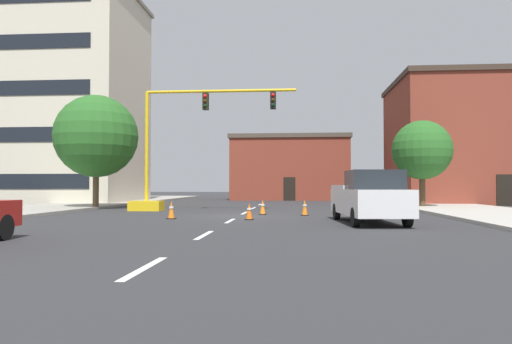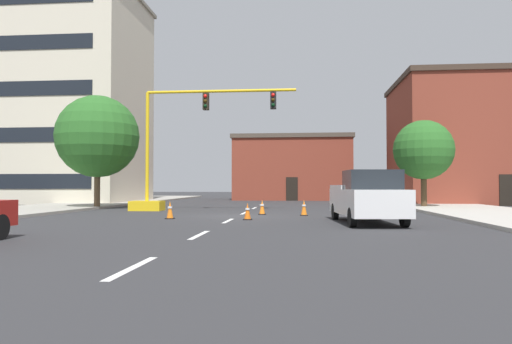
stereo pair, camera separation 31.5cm
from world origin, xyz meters
name	(u,v)px [view 2 (the right image)]	position (x,y,z in m)	size (l,w,h in m)	color
ground_plane	(238,216)	(0.00, 0.00, 0.00)	(160.00, 160.00, 0.00)	#2D2D30
sidewalk_left	(69,206)	(-12.26, 8.00, 0.07)	(6.00, 56.00, 0.14)	#9E998E
sidewalk_right	(454,208)	(12.26, 8.00, 0.07)	(6.00, 56.00, 0.14)	#B2ADA3
lane_stripe_seg_0	(133,268)	(0.00, -14.00, 0.00)	(0.16, 2.40, 0.01)	silver
lane_stripe_seg_1	(199,235)	(0.00, -8.50, 0.00)	(0.16, 2.40, 0.01)	silver
lane_stripe_seg_2	(228,221)	(0.00, -3.00, 0.00)	(0.16, 2.40, 0.01)	silver
lane_stripe_seg_3	(244,213)	(0.00, 2.50, 0.00)	(0.16, 2.40, 0.01)	silver
lane_stripe_seg_4	(254,208)	(0.00, 8.00, 0.00)	(0.16, 2.40, 0.01)	silver
lane_stripe_seg_5	(262,204)	(0.00, 13.50, 0.00)	(0.16, 2.40, 0.01)	silver
building_tall_left	(46,99)	(-18.68, 16.52, 8.81)	(15.97, 10.61, 17.60)	beige
building_brick_center	(293,168)	(2.11, 27.02, 3.18)	(11.66, 9.42, 6.33)	brown
building_row_right	(479,141)	(17.19, 17.52, 4.99)	(13.04, 10.57, 9.95)	brown
traffic_signal_gantry	(168,171)	(-4.57, 4.30, 2.26)	(9.37, 1.20, 6.83)	yellow
tree_right_mid	(423,150)	(10.58, 8.47, 3.64)	(3.72, 3.72, 5.52)	#4C3823
tree_left_near	(98,137)	(-9.47, 5.98, 4.42)	(5.02, 5.02, 6.94)	brown
pickup_truck_white	(367,198)	(5.43, -3.66, 0.97)	(2.47, 5.55, 1.99)	white
traffic_cone_roadside_a	(248,211)	(0.71, -2.33, 0.35)	(0.36, 0.36, 0.71)	black
traffic_cone_roadside_b	(262,207)	(1.03, 1.29, 0.36)	(0.36, 0.36, 0.73)	black
traffic_cone_roadside_c	(170,210)	(-2.66, -2.11, 0.38)	(0.36, 0.36, 0.77)	black
traffic_cone_roadside_d	(304,208)	(3.08, 0.64, 0.37)	(0.36, 0.36, 0.76)	black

